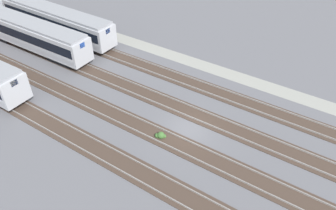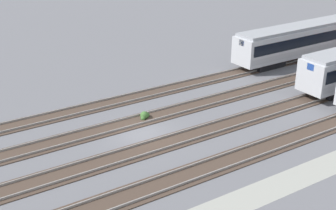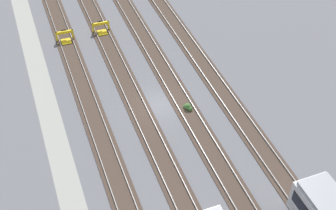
# 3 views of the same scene
# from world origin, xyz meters

# --- Properties ---
(ground_plane) EXTENTS (400.00, 400.00, 0.00)m
(ground_plane) POSITION_xyz_m (0.00, 0.00, 0.00)
(ground_plane) COLOR slate
(service_walkway) EXTENTS (54.00, 2.00, 0.01)m
(service_walkway) POSITION_xyz_m (0.00, -10.18, 0.00)
(service_walkway) COLOR #9E9E93
(service_walkway) RESTS_ON ground
(rail_track_nearest) EXTENTS (90.00, 2.24, 0.21)m
(rail_track_nearest) POSITION_xyz_m (0.00, -6.36, 0.04)
(rail_track_nearest) COLOR #47382D
(rail_track_nearest) RESTS_ON ground
(rail_track_near_inner) EXTENTS (90.00, 2.24, 0.21)m
(rail_track_near_inner) POSITION_xyz_m (0.00, -2.12, 0.04)
(rail_track_near_inner) COLOR #47382D
(rail_track_near_inner) RESTS_ON ground
(rail_track_middle) EXTENTS (90.00, 2.24, 0.21)m
(rail_track_middle) POSITION_xyz_m (0.00, 2.12, 0.04)
(rail_track_middle) COLOR #47382D
(rail_track_middle) RESTS_ON ground
(rail_track_far_inner) EXTENTS (90.00, 2.24, 0.21)m
(rail_track_far_inner) POSITION_xyz_m (0.00, 6.36, 0.04)
(rail_track_far_inner) COLOR #47382D
(rail_track_far_inner) RESTS_ON ground
(subway_car_front_row_centre) EXTENTS (18.03, 3.02, 3.70)m
(subway_car_front_row_centre) POSITION_xyz_m (23.66, -6.36, 2.04)
(subway_car_front_row_centre) COLOR silver
(subway_car_front_row_centre) RESTS_ON ground
(subway_car_front_row_rightmost) EXTENTS (18.03, 3.01, 3.70)m
(subway_car_front_row_rightmost) POSITION_xyz_m (23.66, -2.11, 2.04)
(subway_car_front_row_rightmost) COLOR silver
(subway_car_front_row_rightmost) RESTS_ON ground
(weed_clump) EXTENTS (0.92, 0.70, 0.64)m
(weed_clump) POSITION_xyz_m (1.49, 2.25, 0.24)
(weed_clump) COLOR #427033
(weed_clump) RESTS_ON ground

